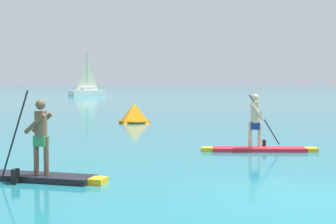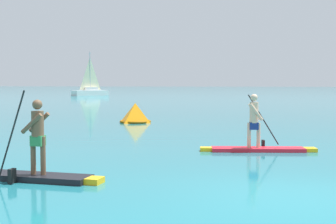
% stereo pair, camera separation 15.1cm
% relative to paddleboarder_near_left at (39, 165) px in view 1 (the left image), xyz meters
% --- Properties ---
extents(ground, '(440.00, 440.00, 0.00)m').
position_rel_paddleboarder_near_left_xyz_m(ground, '(5.34, -0.53, -0.33)').
color(ground, '#1E727F').
extents(paddleboarder_near_left, '(3.01, 0.94, 1.93)m').
position_rel_paddleboarder_near_left_xyz_m(paddleboarder_near_left, '(0.00, 0.00, 0.00)').
color(paddleboarder_near_left, black).
rests_on(paddleboarder_near_left, ground).
extents(paddleboarder_mid_center, '(3.49, 1.10, 1.75)m').
position_rel_paddleboarder_near_left_xyz_m(paddleboarder_mid_center, '(4.51, 5.43, 0.00)').
color(paddleboarder_mid_center, red).
rests_on(paddleboarder_mid_center, ground).
extents(race_marker_buoy, '(1.74, 1.74, 1.01)m').
position_rel_paddleboarder_near_left_xyz_m(race_marker_buoy, '(-1.84, 14.87, 0.11)').
color(race_marker_buoy, orange).
rests_on(race_marker_buoy, ground).
extents(sailboat_left_horizon, '(4.82, 5.68, 6.76)m').
position_rel_paddleboarder_near_left_xyz_m(sailboat_left_horizon, '(-21.95, 62.64, 0.48)').
color(sailboat_left_horizon, white).
rests_on(sailboat_left_horizon, ground).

